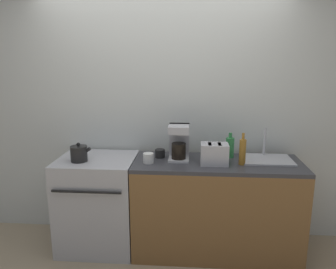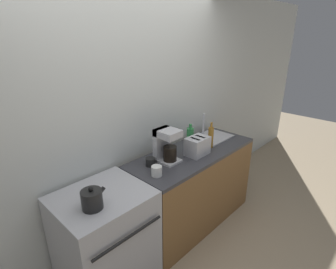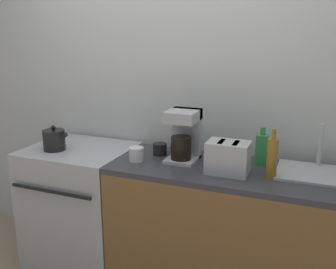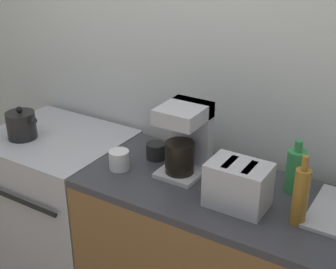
{
  "view_description": "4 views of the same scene",
  "coord_description": "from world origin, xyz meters",
  "px_view_note": "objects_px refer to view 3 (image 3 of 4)",
  "views": [
    {
      "loc": [
        0.32,
        -2.64,
        1.86
      ],
      "look_at": [
        0.09,
        0.39,
        1.15
      ],
      "focal_mm": 35.0,
      "sensor_mm": 36.0,
      "label": 1
    },
    {
      "loc": [
        -1.51,
        -1.29,
        2.12
      ],
      "look_at": [
        0.24,
        0.39,
        1.18
      ],
      "focal_mm": 28.0,
      "sensor_mm": 36.0,
      "label": 2
    },
    {
      "loc": [
        0.97,
        -1.86,
        1.72
      ],
      "look_at": [
        0.1,
        0.33,
        1.09
      ],
      "focal_mm": 40.0,
      "sensor_mm": 36.0,
      "label": 3
    },
    {
      "loc": [
        1.14,
        -1.32,
        2.01
      ],
      "look_at": [
        0.1,
        0.36,
        1.09
      ],
      "focal_mm": 50.0,
      "sensor_mm": 36.0,
      "label": 4
    }
  ],
  "objects_px": {
    "toaster": "(228,157)",
    "cup_white": "(136,154)",
    "stove": "(82,204)",
    "coffee_maker": "(184,134)",
    "cup_black": "(160,149)",
    "bottle_amber": "(272,158)",
    "bottle_green": "(262,149)",
    "kettle": "(54,140)"
  },
  "relations": [
    {
      "from": "coffee_maker",
      "to": "bottle_green",
      "type": "relative_size",
      "value": 1.38
    },
    {
      "from": "coffee_maker",
      "to": "bottle_amber",
      "type": "bearing_deg",
      "value": -12.75
    },
    {
      "from": "kettle",
      "to": "coffee_maker",
      "type": "xyz_separation_m",
      "value": [
        0.93,
        0.15,
        0.1
      ]
    },
    {
      "from": "kettle",
      "to": "coffee_maker",
      "type": "bearing_deg",
      "value": 9.1
    },
    {
      "from": "coffee_maker",
      "to": "cup_black",
      "type": "distance_m",
      "value": 0.23
    },
    {
      "from": "stove",
      "to": "toaster",
      "type": "height_order",
      "value": "toaster"
    },
    {
      "from": "coffee_maker",
      "to": "cup_white",
      "type": "relative_size",
      "value": 3.47
    },
    {
      "from": "cup_black",
      "to": "coffee_maker",
      "type": "bearing_deg",
      "value": -9.56
    },
    {
      "from": "coffee_maker",
      "to": "toaster",
      "type": "bearing_deg",
      "value": -23.27
    },
    {
      "from": "bottle_green",
      "to": "cup_black",
      "type": "distance_m",
      "value": 0.68
    },
    {
      "from": "toaster",
      "to": "cup_white",
      "type": "bearing_deg",
      "value": -179.31
    },
    {
      "from": "toaster",
      "to": "bottle_amber",
      "type": "distance_m",
      "value": 0.25
    },
    {
      "from": "bottle_green",
      "to": "cup_black",
      "type": "xyz_separation_m",
      "value": [
        -0.68,
        -0.06,
        -0.06
      ]
    },
    {
      "from": "toaster",
      "to": "cup_white",
      "type": "xyz_separation_m",
      "value": [
        -0.6,
        -0.01,
        -0.05
      ]
    },
    {
      "from": "kettle",
      "to": "bottle_green",
      "type": "distance_m",
      "value": 1.44
    },
    {
      "from": "toaster",
      "to": "coffee_maker",
      "type": "bearing_deg",
      "value": 156.73
    },
    {
      "from": "coffee_maker",
      "to": "cup_white",
      "type": "height_order",
      "value": "coffee_maker"
    },
    {
      "from": "stove",
      "to": "coffee_maker",
      "type": "bearing_deg",
      "value": 3.51
    },
    {
      "from": "stove",
      "to": "cup_black",
      "type": "xyz_separation_m",
      "value": [
        0.61,
        0.08,
        0.49
      ]
    },
    {
      "from": "stove",
      "to": "coffee_maker",
      "type": "height_order",
      "value": "coffee_maker"
    },
    {
      "from": "kettle",
      "to": "cup_black",
      "type": "xyz_separation_m",
      "value": [
        0.74,
        0.18,
        -0.03
      ]
    },
    {
      "from": "bottle_amber",
      "to": "cup_black",
      "type": "xyz_separation_m",
      "value": [
        -0.76,
        0.16,
        -0.08
      ]
    },
    {
      "from": "toaster",
      "to": "coffee_maker",
      "type": "height_order",
      "value": "coffee_maker"
    },
    {
      "from": "coffee_maker",
      "to": "cup_black",
      "type": "xyz_separation_m",
      "value": [
        -0.19,
        0.03,
        -0.13
      ]
    },
    {
      "from": "cup_black",
      "to": "kettle",
      "type": "bearing_deg",
      "value": -166.37
    },
    {
      "from": "stove",
      "to": "cup_black",
      "type": "distance_m",
      "value": 0.79
    },
    {
      "from": "kettle",
      "to": "bottle_amber",
      "type": "distance_m",
      "value": 1.51
    },
    {
      "from": "stove",
      "to": "bottle_amber",
      "type": "bearing_deg",
      "value": -3.42
    },
    {
      "from": "coffee_maker",
      "to": "cup_black",
      "type": "height_order",
      "value": "coffee_maker"
    },
    {
      "from": "bottle_green",
      "to": "kettle",
      "type": "bearing_deg",
      "value": -170.44
    },
    {
      "from": "toaster",
      "to": "bottle_amber",
      "type": "relative_size",
      "value": 0.85
    },
    {
      "from": "toaster",
      "to": "cup_black",
      "type": "relative_size",
      "value": 2.6
    },
    {
      "from": "coffee_maker",
      "to": "kettle",
      "type": "bearing_deg",
      "value": -170.9
    },
    {
      "from": "toaster",
      "to": "cup_black",
      "type": "bearing_deg",
      "value": 161.46
    },
    {
      "from": "stove",
      "to": "cup_white",
      "type": "distance_m",
      "value": 0.73
    },
    {
      "from": "coffee_maker",
      "to": "bottle_green",
      "type": "xyz_separation_m",
      "value": [
        0.49,
        0.09,
        -0.07
      ]
    },
    {
      "from": "cup_white",
      "to": "cup_black",
      "type": "bearing_deg",
      "value": 63.48
    },
    {
      "from": "coffee_maker",
      "to": "cup_black",
      "type": "bearing_deg",
      "value": 170.44
    },
    {
      "from": "stove",
      "to": "cup_white",
      "type": "height_order",
      "value": "cup_white"
    },
    {
      "from": "cup_white",
      "to": "cup_black",
      "type": "xyz_separation_m",
      "value": [
        0.09,
        0.18,
        -0.01
      ]
    },
    {
      "from": "kettle",
      "to": "cup_black",
      "type": "distance_m",
      "value": 0.76
    },
    {
      "from": "stove",
      "to": "coffee_maker",
      "type": "relative_size",
      "value": 2.75
    }
  ]
}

